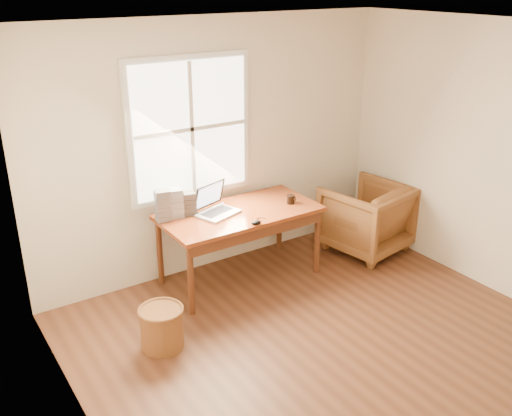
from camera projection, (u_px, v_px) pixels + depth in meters
The scene contains 11 objects.
room_shell at pixel (353, 212), 4.20m from camera, with size 4.04×4.54×2.64m.
desk at pixel (240, 213), 5.70m from camera, with size 1.60×0.80×0.04m, color brown.
armchair at pixel (366, 218), 6.45m from camera, with size 0.83×0.86×0.78m, color brown.
wicker_stool at pixel (162, 328), 4.81m from camera, with size 0.36×0.36×0.36m, color brown.
laptop at pixel (218, 200), 5.56m from camera, with size 0.40×0.42×0.30m, color silver, non-canonical shape.
mouse at pixel (256, 222), 5.39m from camera, with size 0.10×0.06×0.03m, color black.
coffee_mug at pixel (291, 199), 5.87m from camera, with size 0.08×0.08×0.09m, color black.
cd_stack_a at pixel (175, 203), 5.50m from camera, with size 0.15×0.13×0.29m, color #B9BBC5.
cd_stack_b at pixel (188, 204), 5.58m from camera, with size 0.15×0.13×0.23m, color black.
cd_stack_c at pixel (163, 206), 5.42m from camera, with size 0.14×0.12×0.31m, color #A6A4B2.
cd_stack_d at pixel (186, 201), 5.73m from camera, with size 0.13×0.12×0.17m, color #B0B5BC.
Camera 1 is at (-2.75, -2.68, 2.95)m, focal length 40.00 mm.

